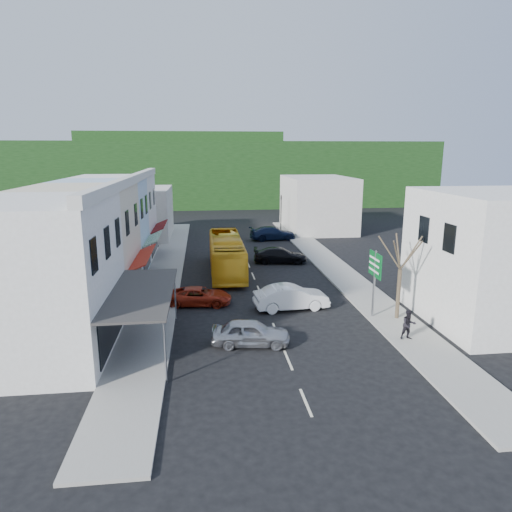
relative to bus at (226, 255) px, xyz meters
The scene contains 19 objects.
ground 9.89m from the bus, 77.18° to the right, with size 120.00×120.00×0.00m, color black.
sidewalk_left 5.55m from the bus, behind, with size 3.00×52.00×0.15m, color gray.
sidewalk_right 9.79m from the bus, ahead, with size 3.00×52.00×0.15m, color gray.
shopfront_row 11.54m from the bus, 156.33° to the right, with size 8.25×30.00×8.00m.
right_building 20.84m from the bus, 40.80° to the right, with size 8.00×9.00×8.00m, color beige.
distant_block_left 20.10m from the bus, 119.36° to the left, with size 8.00×10.00×6.00m, color #B7B2A8.
distant_block_right 24.42m from the bus, 57.25° to the left, with size 8.00×12.00×7.00m, color #B7B2A8.
hillside 55.81m from the bus, 89.26° to the left, with size 80.00×26.00×14.00m.
bus is the anchor object (origin of this frame).
car_silver 15.51m from the bus, 88.24° to the right, with size 1.80×4.40×1.40m, color #AFAFB4.
car_white 10.71m from the bus, 69.30° to the right, with size 1.80×4.40×1.40m, color white.
car_red 8.76m from the bus, 105.45° to the right, with size 1.90×4.60×1.40m, color maroon.
car_black_near 6.00m from the bus, 28.57° to the left, with size 1.84×4.50×1.40m, color black.
car_navy_far 15.55m from the bus, 66.26° to the left, with size 1.84×4.50×1.40m, color black.
pedestrian_left 8.06m from the bus, 127.17° to the right, with size 0.60×0.40×1.70m, color black.
pedestrian_right 18.48m from the bus, 60.24° to the right, with size 0.70×0.44×1.70m, color black.
direction_sign 15.00m from the bus, 55.27° to the right, with size 0.23×1.97×4.38m, color #085420, non-canonical shape.
street_tree 16.27m from the bus, 52.00° to the right, with size 2.24×2.24×6.53m, color #382D20, non-canonical shape.
traffic_signal 20.19m from the bus, 66.73° to the left, with size 0.78×1.09×4.90m, color black, non-canonical shape.
Camera 1 is at (-4.11, -28.95, 10.35)m, focal length 32.00 mm.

